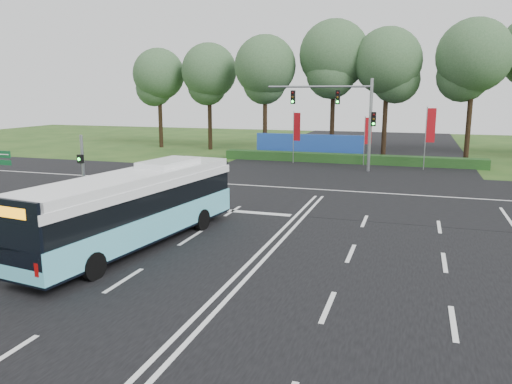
# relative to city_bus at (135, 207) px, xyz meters

# --- Properties ---
(ground) EXTENTS (120.00, 120.00, 0.00)m
(ground) POSITION_rel_city_bus_xyz_m (4.87, 1.60, -1.60)
(ground) COLOR #224517
(ground) RESTS_ON ground
(road_main) EXTENTS (20.00, 120.00, 0.04)m
(road_main) POSITION_rel_city_bus_xyz_m (4.87, 1.60, -1.58)
(road_main) COLOR black
(road_main) RESTS_ON ground
(road_cross) EXTENTS (120.00, 14.00, 0.05)m
(road_cross) POSITION_rel_city_bus_xyz_m (4.87, 13.60, -1.57)
(road_cross) COLOR black
(road_cross) RESTS_ON ground
(kerb_strip) EXTENTS (0.25, 18.00, 0.12)m
(kerb_strip) POSITION_rel_city_bus_xyz_m (-5.23, -1.40, -1.54)
(kerb_strip) COLOR gray
(kerb_strip) RESTS_ON ground
(city_bus) EXTENTS (3.76, 11.25, 3.17)m
(city_bus) POSITION_rel_city_bus_xyz_m (0.00, 0.00, 0.00)
(city_bus) COLOR #62CFE4
(city_bus) RESTS_ON ground
(pedestrian_signal) EXTENTS (0.35, 0.43, 3.84)m
(pedestrian_signal) POSITION_rel_city_bus_xyz_m (-6.05, 4.93, 0.50)
(pedestrian_signal) COLOR gray
(pedestrian_signal) RESTS_ON ground
(banner_flag_left) EXTENTS (0.64, 0.19, 4.39)m
(banner_flag_left) POSITION_rel_city_bus_xyz_m (0.54, 24.71, 1.28)
(banner_flag_left) COLOR gray
(banner_flag_left) RESTS_ON ground
(banner_flag_mid) EXTENTS (0.59, 0.16, 4.04)m
(banner_flag_mid) POSITION_rel_city_bus_xyz_m (6.40, 25.22, 1.06)
(banner_flag_mid) COLOR gray
(banner_flag_mid) RESTS_ON ground
(banner_flag_right) EXTENTS (0.72, 0.15, 4.90)m
(banner_flag_right) POSITION_rel_city_bus_xyz_m (11.16, 24.25, 1.58)
(banner_flag_right) COLOR gray
(banner_flag_right) RESTS_ON ground
(traffic_light_gantry) EXTENTS (8.41, 0.28, 7.00)m
(traffic_light_gantry) POSITION_rel_city_bus_xyz_m (5.07, 22.10, 3.07)
(traffic_light_gantry) COLOR gray
(traffic_light_gantry) RESTS_ON ground
(hedge) EXTENTS (22.00, 1.20, 0.80)m
(hedge) POSITION_rel_city_bus_xyz_m (4.87, 26.10, -1.20)
(hedge) COLOR #183C15
(hedge) RESTS_ON ground
(blue_hoarding) EXTENTS (10.00, 0.30, 2.20)m
(blue_hoarding) POSITION_rel_city_bus_xyz_m (0.87, 28.60, -0.50)
(blue_hoarding) COLOR #1D449F
(blue_hoarding) RESTS_ON ground
(eucalyptus_row) EXTENTS (54.76, 9.30, 12.92)m
(eucalyptus_row) POSITION_rel_city_bus_xyz_m (10.52, 32.51, 7.40)
(eucalyptus_row) COLOR black
(eucalyptus_row) RESTS_ON ground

